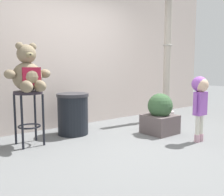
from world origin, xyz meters
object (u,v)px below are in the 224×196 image
bar_stool_with_teddy (29,107)px  lamppost (167,70)px  trash_bin (73,114)px  child_walking (200,95)px  teddy_bear (28,73)px  planter_with_shrub (160,115)px

bar_stool_with_teddy → lamppost: (2.98, -0.05, 0.51)m
trash_bin → lamppost: 2.31m
child_walking → trash_bin: bearing=122.6°
teddy_bear → planter_with_shrub: size_ratio=0.99×
lamppost → planter_with_shrub: size_ratio=3.98×
planter_with_shrub → child_walking: bearing=-81.9°
child_walking → lamppost: lamppost is taller
trash_bin → planter_with_shrub: trash_bin is taller
child_walking → teddy_bear: bearing=139.3°
teddy_bear → child_walking: size_ratio=0.69×
bar_stool_with_teddy → child_walking: (2.07, -1.43, 0.16)m
child_walking → planter_with_shrub: bearing=91.3°
bar_stool_with_teddy → teddy_bear: (0.00, -0.03, 0.47)m
child_walking → planter_with_shrub: 0.80m
teddy_bear → lamppost: size_ratio=0.25×
teddy_bear → trash_bin: 1.06m
bar_stool_with_teddy → planter_with_shrub: bar_stool_with_teddy is taller
trash_bin → child_walking: bearing=-50.6°
planter_with_shrub → lamppost: bearing=34.9°
bar_stool_with_teddy → teddy_bear: size_ratio=1.15×
teddy_bear → lamppost: bearing=-0.3°
child_walking → lamppost: 1.69m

